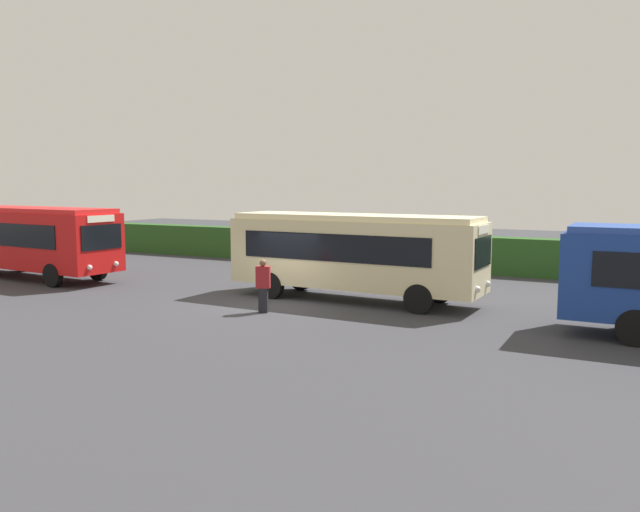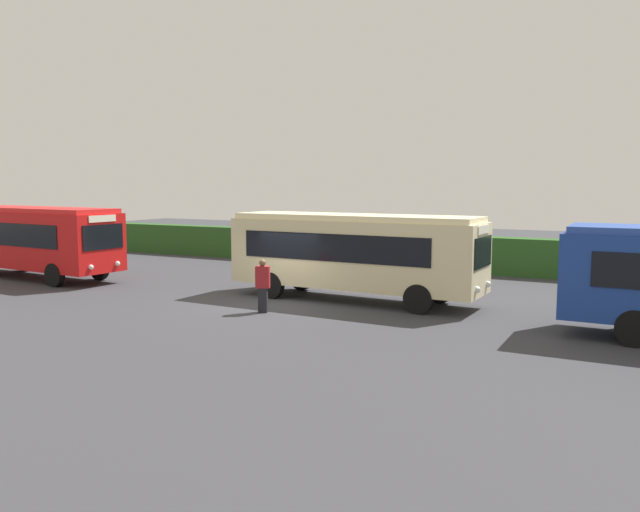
{
  "view_description": "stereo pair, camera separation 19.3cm",
  "coord_description": "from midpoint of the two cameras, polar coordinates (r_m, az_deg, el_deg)",
  "views": [
    {
      "loc": [
        11.49,
        -18.71,
        4.27
      ],
      "look_at": [
        1.25,
        1.16,
        1.72
      ],
      "focal_mm": 35.34,
      "sensor_mm": 36.0,
      "label": 1
    },
    {
      "loc": [
        11.66,
        -18.63,
        4.27
      ],
      "look_at": [
        1.25,
        1.16,
        1.72
      ],
      "focal_mm": 35.34,
      "sensor_mm": 36.0,
      "label": 2
    }
  ],
  "objects": [
    {
      "name": "bus_cream",
      "position": [
        23.06,
        3.38,
        0.42
      ],
      "size": [
        9.61,
        2.69,
        3.18
      ],
      "rotation": [
        0.0,
        0.0,
        -0.03
      ],
      "color": "beige",
      "rests_on": "ground_plane"
    },
    {
      "name": "hedge_row",
      "position": [
        32.63,
        6.82,
        0.51
      ],
      "size": [
        54.8,
        1.09,
        1.77
      ],
      "primitive_type": "cube",
      "color": "#295420",
      "rests_on": "ground_plane"
    },
    {
      "name": "bus_red",
      "position": [
        31.29,
        -24.12,
        1.52
      ],
      "size": [
        9.23,
        3.06,
        3.24
      ],
      "rotation": [
        0.0,
        0.0,
        -0.06
      ],
      "color": "red",
      "rests_on": "ground_plane"
    },
    {
      "name": "ground_plane",
      "position": [
        22.38,
        -3.98,
        -4.51
      ],
      "size": [
        85.61,
        85.61,
        0.0
      ],
      "primitive_type": "plane",
      "color": "#38383D"
    },
    {
      "name": "person_left",
      "position": [
        21.1,
        -4.94,
        -2.59
      ],
      "size": [
        0.53,
        0.41,
        1.79
      ],
      "rotation": [
        0.0,
        0.0,
        1.95
      ],
      "color": "black",
      "rests_on": "ground_plane"
    }
  ]
}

